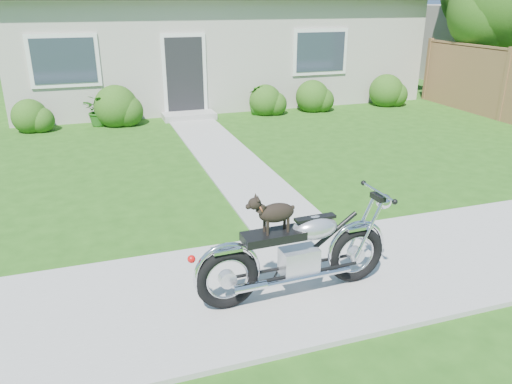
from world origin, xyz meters
TOP-DOWN VIEW (x-y plane):
  - ground at (0.00, 0.00)m, footprint 80.00×80.00m
  - sidewalk at (0.00, 0.00)m, footprint 24.00×2.20m
  - walkway at (-1.50, 5.00)m, footprint 1.20×8.00m
  - house at (-0.00, 11.99)m, footprint 12.60×7.03m
  - fence at (6.30, 5.75)m, footprint 0.12×6.62m
  - shrub_row at (-0.21, 8.50)m, footprint 10.89×1.10m
  - potted_plant_left at (-3.81, 8.55)m, footprint 0.95×0.95m
  - potted_plant_right at (0.43, 8.55)m, footprint 0.63×0.63m
  - motorcycle_with_dog at (-2.11, -0.29)m, footprint 2.22×0.60m

SIDE VIEW (x-z plane):
  - ground at x=0.00m, z-range 0.00..0.00m
  - walkway at x=-1.50m, z-range 0.00..0.03m
  - sidewalk at x=0.00m, z-range 0.00..0.04m
  - potted_plant_left at x=-3.81m, z-range 0.00..0.80m
  - potted_plant_right at x=0.43m, z-range 0.00..0.82m
  - shrub_row at x=-0.21m, z-range -0.13..0.97m
  - motorcycle_with_dog at x=-2.11m, z-range -0.04..1.15m
  - fence at x=6.30m, z-range -0.01..1.89m
  - house at x=0.00m, z-range -0.09..4.41m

